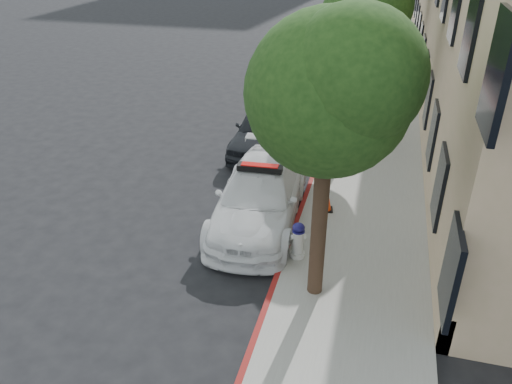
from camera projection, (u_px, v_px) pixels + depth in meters
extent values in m
plane|color=black|center=(212.00, 225.00, 12.55)|extent=(120.00, 120.00, 0.00)
cube|color=gray|center=(377.00, 108.00, 20.20)|extent=(3.20, 50.00, 0.15)
cube|color=maroon|center=(339.00, 104.00, 20.54)|extent=(0.12, 50.00, 0.15)
cylinder|color=black|center=(319.00, 221.00, 9.34)|extent=(0.30, 0.30, 3.30)
sphere|color=#1A3A12|center=(328.00, 94.00, 8.17)|extent=(2.80, 2.80, 2.80)
sphere|color=#1A3A12|center=(354.00, 76.00, 7.63)|extent=(2.24, 2.24, 2.24)
sphere|color=#1A3A12|center=(309.00, 104.00, 8.64)|extent=(2.10, 2.10, 2.10)
cylinder|color=black|center=(355.00, 96.00, 16.16)|extent=(0.30, 0.30, 3.19)
sphere|color=#1A3A12|center=(363.00, 19.00, 15.01)|extent=(2.60, 2.60, 2.60)
sphere|color=#1A3A12|center=(377.00, 7.00, 14.47)|extent=(2.08, 2.08, 2.08)
sphere|color=#1A3A12|center=(351.00, 27.00, 15.48)|extent=(1.95, 1.95, 1.95)
cylinder|color=black|center=(370.00, 41.00, 22.89)|extent=(0.30, 0.30, 3.41)
imported|color=white|center=(260.00, 196.00, 12.42)|extent=(2.29, 5.03, 1.43)
cube|color=black|center=(260.00, 168.00, 12.05)|extent=(1.11, 0.35, 0.14)
cube|color=#A50A07|center=(260.00, 166.00, 12.02)|extent=(0.91, 0.27, 0.06)
imported|color=black|center=(266.00, 128.00, 16.40)|extent=(1.77, 4.36, 1.48)
imported|color=#161E38|center=(330.00, 53.00, 26.04)|extent=(1.86, 4.05, 1.29)
cylinder|color=silver|center=(297.00, 254.00, 11.12)|extent=(0.33, 0.33, 0.10)
cylinder|color=silver|center=(298.00, 242.00, 10.96)|extent=(0.25, 0.25, 0.57)
ellipsoid|color=navy|center=(299.00, 227.00, 10.78)|extent=(0.27, 0.27, 0.19)
cylinder|color=silver|center=(298.00, 237.00, 10.90)|extent=(0.36, 0.22, 0.10)
cylinder|color=silver|center=(298.00, 237.00, 10.90)|extent=(0.16, 0.21, 0.10)
cube|color=black|center=(326.00, 209.00, 12.92)|extent=(0.39, 0.39, 0.03)
cone|color=#F83C0D|center=(327.00, 199.00, 12.77)|extent=(0.26, 0.26, 0.61)
cylinder|color=white|center=(327.00, 195.00, 12.72)|extent=(0.14, 0.14, 0.09)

